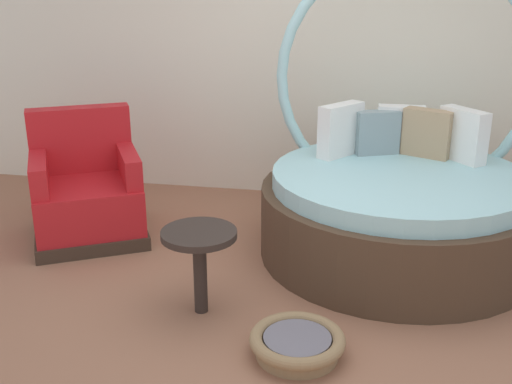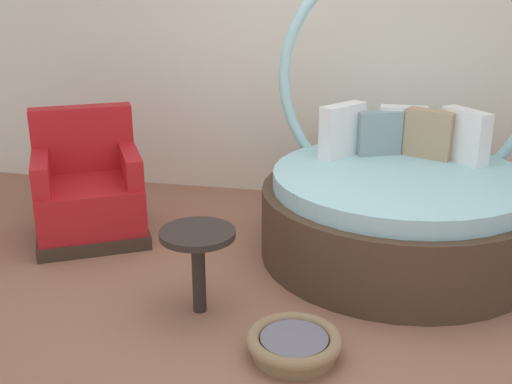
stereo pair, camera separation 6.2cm
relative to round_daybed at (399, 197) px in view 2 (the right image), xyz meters
The scene contains 6 objects.
ground_plane 1.27m from the round_daybed, 120.22° to the right, with size 8.00×8.00×0.02m, color #936047.
back_wall 1.70m from the round_daybed, 117.76° to the left, with size 8.00×0.12×3.03m, color silver.
round_daybed is the anchor object (origin of this frame).
red_armchair 2.30m from the round_daybed, behind, with size 1.08×1.08×0.94m.
pet_basket 1.57m from the round_daybed, 110.35° to the right, with size 0.51×0.51×0.13m.
side_table 1.58m from the round_daybed, 136.64° to the right, with size 0.44×0.44×0.52m.
Camera 2 is at (0.44, -3.19, 1.94)m, focal length 43.75 mm.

